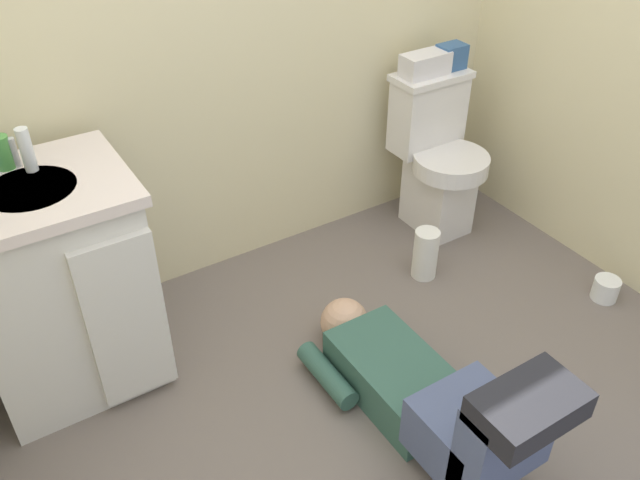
{
  "coord_description": "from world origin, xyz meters",
  "views": [
    {
      "loc": [
        -1.07,
        -1.23,
        1.89
      ],
      "look_at": [
        -0.02,
        0.45,
        0.45
      ],
      "focal_mm": 37.35,
      "sensor_mm": 36.0,
      "label": 1
    }
  ],
  "objects_px": {
    "tissue_box": "(425,64)",
    "bottle_green": "(3,153)",
    "toiletry_bag": "(451,57)",
    "paper_towel_roll": "(425,254)",
    "vanity_cabinet": "(60,285)",
    "bottle_white": "(27,150)",
    "toilet_paper_roll": "(606,289)",
    "faucet": "(14,152)",
    "person_plumber": "(429,394)",
    "toilet": "(436,157)"
  },
  "relations": [
    {
      "from": "paper_towel_roll",
      "to": "toilet_paper_roll",
      "type": "relative_size",
      "value": 2.15
    },
    {
      "from": "tissue_box",
      "to": "bottle_green",
      "type": "height_order",
      "value": "bottle_green"
    },
    {
      "from": "faucet",
      "to": "person_plumber",
      "type": "bearing_deg",
      "value": -48.49
    },
    {
      "from": "bottle_green",
      "to": "paper_towel_roll",
      "type": "bearing_deg",
      "value": -14.59
    },
    {
      "from": "tissue_box",
      "to": "paper_towel_roll",
      "type": "bearing_deg",
      "value": -121.88
    },
    {
      "from": "faucet",
      "to": "tissue_box",
      "type": "height_order",
      "value": "faucet"
    },
    {
      "from": "paper_towel_roll",
      "to": "toilet",
      "type": "bearing_deg",
      "value": 46.8
    },
    {
      "from": "person_plumber",
      "to": "bottle_white",
      "type": "height_order",
      "value": "bottle_white"
    },
    {
      "from": "bottle_white",
      "to": "paper_towel_roll",
      "type": "distance_m",
      "value": 1.66
    },
    {
      "from": "bottle_white",
      "to": "toilet_paper_roll",
      "type": "height_order",
      "value": "bottle_white"
    },
    {
      "from": "person_plumber",
      "to": "paper_towel_roll",
      "type": "distance_m",
      "value": 0.86
    },
    {
      "from": "tissue_box",
      "to": "bottle_white",
      "type": "relative_size",
      "value": 1.5
    },
    {
      "from": "toiletry_bag",
      "to": "person_plumber",
      "type": "bearing_deg",
      "value": -131.27
    },
    {
      "from": "paper_towel_roll",
      "to": "toiletry_bag",
      "type": "bearing_deg",
      "value": 45.35
    },
    {
      "from": "faucet",
      "to": "paper_towel_roll",
      "type": "relative_size",
      "value": 0.42
    },
    {
      "from": "faucet",
      "to": "toiletry_bag",
      "type": "xyz_separation_m",
      "value": [
        1.87,
        0.03,
        -0.06
      ]
    },
    {
      "from": "faucet",
      "to": "toiletry_bag",
      "type": "relative_size",
      "value": 0.81
    },
    {
      "from": "person_plumber",
      "to": "tissue_box",
      "type": "bearing_deg",
      "value": 53.57
    },
    {
      "from": "toilet",
      "to": "bottle_green",
      "type": "bearing_deg",
      "value": 177.77
    },
    {
      "from": "paper_towel_roll",
      "to": "bottle_white",
      "type": "bearing_deg",
      "value": 166.97
    },
    {
      "from": "toiletry_bag",
      "to": "bottle_green",
      "type": "bearing_deg",
      "value": -179.38
    },
    {
      "from": "vanity_cabinet",
      "to": "toilet_paper_roll",
      "type": "height_order",
      "value": "vanity_cabinet"
    },
    {
      "from": "toilet",
      "to": "person_plumber",
      "type": "xyz_separation_m",
      "value": [
        -0.84,
        -0.98,
        -0.19
      ]
    },
    {
      "from": "bottle_white",
      "to": "toilet_paper_roll",
      "type": "bearing_deg",
      "value": -23.59
    },
    {
      "from": "vanity_cabinet",
      "to": "paper_towel_roll",
      "type": "relative_size",
      "value": 3.47
    },
    {
      "from": "bottle_white",
      "to": "paper_towel_roll",
      "type": "bearing_deg",
      "value": -13.03
    },
    {
      "from": "paper_towel_roll",
      "to": "toilet_paper_roll",
      "type": "bearing_deg",
      "value": -43.95
    },
    {
      "from": "toiletry_bag",
      "to": "paper_towel_roll",
      "type": "distance_m",
      "value": 0.9
    },
    {
      "from": "toiletry_bag",
      "to": "faucet",
      "type": "bearing_deg",
      "value": -179.16
    },
    {
      "from": "toilet_paper_roll",
      "to": "paper_towel_roll",
      "type": "bearing_deg",
      "value": 136.05
    },
    {
      "from": "faucet",
      "to": "person_plumber",
      "type": "xyz_separation_m",
      "value": [
        0.93,
        -1.05,
        -0.69
      ]
    },
    {
      "from": "person_plumber",
      "to": "tissue_box",
      "type": "height_order",
      "value": "tissue_box"
    },
    {
      "from": "toiletry_bag",
      "to": "paper_towel_roll",
      "type": "height_order",
      "value": "toiletry_bag"
    },
    {
      "from": "tissue_box",
      "to": "toilet_paper_roll",
      "type": "xyz_separation_m",
      "value": [
        0.3,
        -0.95,
        -0.75
      ]
    },
    {
      "from": "faucet",
      "to": "vanity_cabinet",
      "type": "bearing_deg",
      "value": -88.69
    },
    {
      "from": "vanity_cabinet",
      "to": "paper_towel_roll",
      "type": "bearing_deg",
      "value": -9.19
    },
    {
      "from": "tissue_box",
      "to": "bottle_white",
      "type": "xyz_separation_m",
      "value": [
        -1.69,
        -0.08,
        0.09
      ]
    },
    {
      "from": "bottle_green",
      "to": "vanity_cabinet",
      "type": "bearing_deg",
      "value": -76.88
    },
    {
      "from": "vanity_cabinet",
      "to": "toiletry_bag",
      "type": "height_order",
      "value": "toiletry_bag"
    },
    {
      "from": "toilet_paper_roll",
      "to": "bottle_green",
      "type": "bearing_deg",
      "value": 155.71
    },
    {
      "from": "toilet",
      "to": "toilet_paper_roll",
      "type": "distance_m",
      "value": 0.95
    },
    {
      "from": "vanity_cabinet",
      "to": "bottle_white",
      "type": "relative_size",
      "value": 5.6
    },
    {
      "from": "toilet",
      "to": "paper_towel_roll",
      "type": "bearing_deg",
      "value": -133.2
    },
    {
      "from": "bottle_white",
      "to": "tissue_box",
      "type": "bearing_deg",
      "value": 2.67
    },
    {
      "from": "bottle_white",
      "to": "paper_towel_roll",
      "type": "xyz_separation_m",
      "value": [
        1.43,
        -0.33,
        -0.78
      ]
    },
    {
      "from": "paper_towel_roll",
      "to": "toilet_paper_roll",
      "type": "height_order",
      "value": "paper_towel_roll"
    },
    {
      "from": "bottle_white",
      "to": "paper_towel_roll",
      "type": "height_order",
      "value": "bottle_white"
    },
    {
      "from": "toilet",
      "to": "toiletry_bag",
      "type": "distance_m",
      "value": 0.46
    },
    {
      "from": "person_plumber",
      "to": "bottle_white",
      "type": "relative_size",
      "value": 7.27
    },
    {
      "from": "person_plumber",
      "to": "tissue_box",
      "type": "distance_m",
      "value": 1.47
    }
  ]
}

